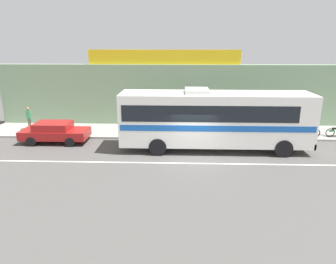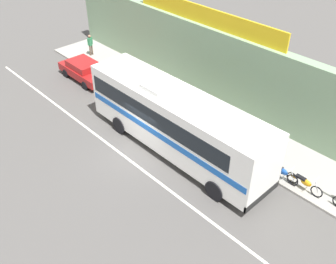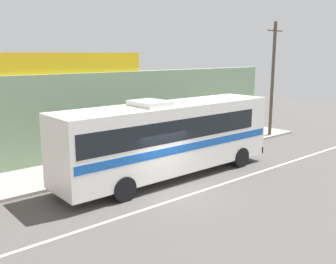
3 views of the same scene
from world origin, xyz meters
name	(u,v)px [view 2 (image 2 of 3)]	position (x,y,z in m)	size (l,w,h in m)	color
ground_plane	(138,151)	(0.00, 0.00, 0.00)	(70.00, 70.00, 0.00)	#4F4C49
sidewalk_slab	(201,115)	(0.00, 5.20, 0.07)	(30.00, 3.60, 0.14)	gray
storefront_facade	(226,70)	(0.00, 7.35, 2.40)	(30.00, 0.70, 4.80)	gray
storefront_billboard	(205,16)	(-2.01, 7.35, 5.35)	(11.64, 0.12, 1.10)	gold
road_center_stripe	(126,158)	(0.00, -0.80, 0.00)	(30.00, 0.14, 0.01)	silver
intercity_bus	(175,119)	(1.28, 1.60, 2.07)	(11.47, 2.68, 3.78)	white
parked_car	(84,70)	(-9.07, 2.59, 0.74)	(4.36, 1.89, 1.37)	maroon
motorcycle_purple	(281,171)	(6.68, 3.75, 0.57)	(1.93, 0.56, 0.94)	black
motorcycle_red	(304,183)	(7.88, 3.87, 0.57)	(1.93, 0.56, 0.94)	black
motorcycle_orange	(260,158)	(5.35, 3.86, 0.57)	(1.84, 0.56, 0.94)	black
pedestrian_far_left	(90,43)	(-11.99, 5.12, 1.13)	(0.30, 0.48, 1.70)	brown
pedestrian_near_shop	(197,98)	(-0.43, 5.19, 1.09)	(0.30, 0.48, 1.64)	brown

